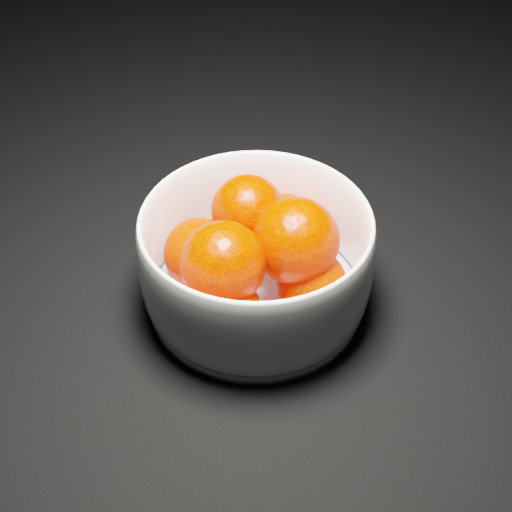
{
  "coord_description": "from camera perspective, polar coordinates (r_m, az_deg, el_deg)",
  "views": [
    {
      "loc": [
        -0.24,
        -0.32,
        0.47
      ],
      "look_at": [
        -0.25,
        0.14,
        0.06
      ],
      "focal_mm": 50.0,
      "sensor_mm": 36.0,
      "label": 1
    }
  ],
  "objects": [
    {
      "name": "bowl",
      "position": [
        0.62,
        0.0,
        -0.34
      ],
      "size": [
        0.2,
        0.2,
        0.1
      ],
      "rotation": [
        0.0,
        0.0,
        -0.3
      ],
      "color": "white",
      "rests_on": "ground"
    },
    {
      "name": "orange_pile",
      "position": [
        0.61,
        -0.05,
        0.16
      ],
      "size": [
        0.16,
        0.17,
        0.11
      ],
      "color": "red",
      "rests_on": "bowl"
    }
  ]
}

